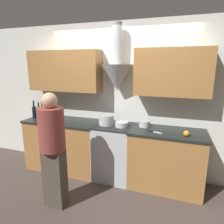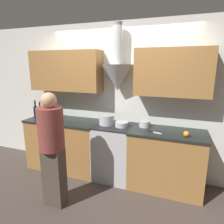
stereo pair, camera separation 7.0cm
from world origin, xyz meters
name	(u,v)px [view 2 (the right image)]	position (x,y,z in m)	size (l,w,h in m)	color
ground_plane	(107,187)	(0.00, 0.00, 0.00)	(12.00, 12.00, 0.00)	#423833
wall_back	(117,91)	(-0.04, 0.61, 1.47)	(8.40, 0.52, 2.60)	silver
counter_left	(65,144)	(-0.97, 0.34, 0.47)	(1.36, 0.62, 0.93)	#9E6B38
counter_right	(166,160)	(0.86, 0.34, 0.47)	(1.13, 0.62, 0.93)	#9E6B38
stove_range	(114,151)	(0.00, 0.34, 0.47)	(0.61, 0.60, 0.93)	#B7BABC
wine_bottle_0	(36,111)	(-1.56, 0.31, 1.07)	(0.08, 0.08, 0.34)	black
wine_bottle_1	(40,111)	(-1.47, 0.32, 1.06)	(0.08, 0.08, 0.31)	black
wine_bottle_2	(44,111)	(-1.38, 0.30, 1.06)	(0.07, 0.07, 0.32)	black
wine_bottle_3	(48,112)	(-1.28, 0.29, 1.07)	(0.07, 0.07, 0.33)	black
wine_bottle_4	(53,112)	(-1.18, 0.32, 1.06)	(0.07, 0.07, 0.31)	black
stock_pot	(107,120)	(-0.14, 0.35, 1.02)	(0.26, 0.26, 0.16)	#B7BABC
mixing_bowl	(122,124)	(0.14, 0.32, 0.97)	(0.22, 0.22, 0.08)	#B7BABC
orange_fruit	(186,134)	(1.12, 0.19, 0.98)	(0.08, 0.08, 0.08)	orange
saucepan	(145,124)	(0.49, 0.44, 0.98)	(0.18, 0.18, 0.10)	#B7BABC
chefs_knife	(155,132)	(0.69, 0.21, 0.94)	(0.21, 0.09, 0.01)	silver
person_foreground_left	(52,146)	(-0.53, -0.60, 0.87)	(0.33, 0.33, 1.58)	#473D33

